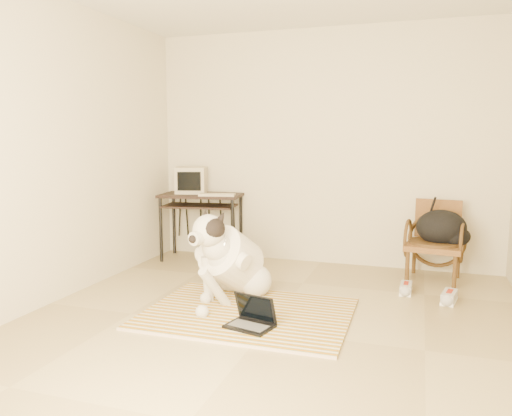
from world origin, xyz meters
The scene contains 15 objects.
floor centered at (0.00, 0.00, 0.00)m, with size 4.50×4.50×0.00m, color tan.
wall_back centered at (0.00, 2.25, 1.35)m, with size 4.50×4.50×0.00m, color beige.
wall_front centered at (0.00, -2.25, 1.35)m, with size 4.50×4.50×0.00m, color beige.
wall_left centered at (-2.00, 0.00, 1.35)m, with size 4.50×4.50×0.00m, color beige.
rug centered at (-0.24, 0.30, 0.01)m, with size 1.70×1.31×0.02m.
dog centered at (-0.51, 0.63, 0.35)m, with size 0.65×1.23×0.89m.
laptop centered at (-0.10, 0.01, 0.08)m, with size 0.40×0.33×0.24m.
computer_desk centered at (-1.41, 1.94, 0.69)m, with size 1.02×0.65×0.80m.
crt_monitor centered at (-1.56, 2.01, 0.96)m, with size 0.43×0.42×0.32m.
desk_keyboard centered at (-1.15, 1.83, 0.81)m, with size 0.42×0.15×0.03m, color #B3A68C.
pc_tower centered at (-1.19, 1.95, 0.18)m, with size 0.28×0.42×0.36m.
rattan_chair centered at (1.26, 1.88, 0.41)m, with size 0.61×0.59×0.82m.
backpack centered at (1.34, 1.85, 0.55)m, with size 0.53×0.41×0.37m.
sneaker_left centered at (1.00, 1.32, 0.04)m, with size 0.11×0.27×0.09m.
sneaker_right centered at (1.38, 1.16, 0.04)m, with size 0.17×0.30×0.10m.
Camera 1 is at (1.09, -3.49, 1.46)m, focal length 35.00 mm.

